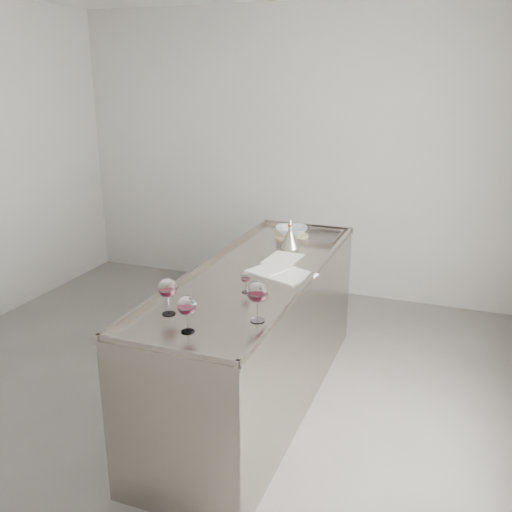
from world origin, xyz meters
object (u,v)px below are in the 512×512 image
at_px(counter, 256,337).
at_px(wine_glass_small, 246,278).
at_px(notebook, 281,273).
at_px(ceramic_bowl, 292,231).
at_px(wine_funnel, 290,239).
at_px(wine_glass_middle, 187,306).
at_px(wine_glass_left, 168,289).
at_px(wine_glass_right, 257,293).

distance_m(counter, wine_glass_small, 0.66).
relative_size(notebook, ceramic_bowl, 1.89).
relative_size(wine_glass_small, ceramic_bowl, 0.51).
height_order(counter, wine_funnel, wine_funnel).
bearing_deg(wine_glass_middle, wine_glass_small, 83.43).
distance_m(wine_glass_small, wine_funnel, 0.94).
distance_m(wine_glass_middle, wine_glass_small, 0.61).
relative_size(wine_glass_middle, notebook, 0.41).
height_order(notebook, ceramic_bowl, ceramic_bowl).
bearing_deg(notebook, wine_glass_small, -82.90).
height_order(wine_glass_middle, wine_glass_small, wine_glass_middle).
distance_m(wine_glass_middle, wine_funnel, 1.55).
xyz_separation_m(notebook, wine_funnel, (-0.12, 0.57, 0.06)).
distance_m(wine_glass_left, wine_glass_right, 0.48).
distance_m(wine_glass_left, wine_glass_small, 0.52).
xyz_separation_m(wine_glass_middle, ceramic_bowl, (-0.03, 1.82, -0.09)).
distance_m(counter, wine_funnel, 0.80).
relative_size(wine_glass_right, wine_funnel, 1.00).
xyz_separation_m(wine_glass_middle, wine_glass_right, (0.28, 0.25, 0.02)).
height_order(ceramic_bowl, wine_funnel, wine_funnel).
distance_m(wine_glass_left, notebook, 0.91).
bearing_deg(counter, notebook, 7.92).
xyz_separation_m(wine_glass_middle, wine_glass_small, (0.07, 0.60, -0.05)).
distance_m(wine_glass_right, ceramic_bowl, 1.61).
height_order(wine_glass_right, notebook, wine_glass_right).
relative_size(counter, ceramic_bowl, 9.78).
bearing_deg(wine_funnel, notebook, -78.03).
xyz_separation_m(counter, notebook, (0.16, 0.02, 0.47)).
relative_size(wine_glass_right, notebook, 0.47).
xyz_separation_m(counter, wine_glass_right, (0.27, -0.71, 0.62)).
relative_size(wine_glass_small, wine_funnel, 0.57).
distance_m(counter, ceramic_bowl, 1.01).
bearing_deg(wine_glass_right, wine_glass_small, 120.29).
xyz_separation_m(wine_glass_right, wine_glass_small, (-0.21, 0.36, -0.07)).
bearing_deg(wine_glass_right, ceramic_bowl, 101.14).
xyz_separation_m(wine_glass_left, wine_glass_middle, (0.20, -0.16, -0.01)).
bearing_deg(wine_glass_right, wine_glass_middle, -138.48).
height_order(wine_glass_middle, notebook, wine_glass_middle).
relative_size(notebook, wine_funnel, 2.13).
distance_m(wine_glass_middle, ceramic_bowl, 1.83).
bearing_deg(ceramic_bowl, wine_glass_middle, -88.95).
relative_size(wine_glass_right, wine_glass_small, 1.75).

